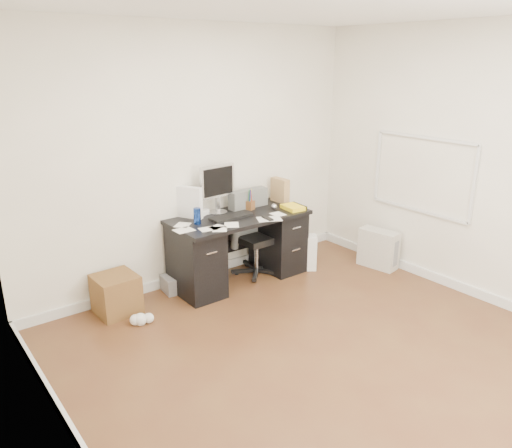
{
  "coord_description": "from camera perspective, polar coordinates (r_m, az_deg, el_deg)",
  "views": [
    {
      "loc": [
        -2.64,
        -2.49,
        2.35
      ],
      "look_at": [
        0.19,
        1.2,
        0.79
      ],
      "focal_mm": 35.0,
      "sensor_mm": 36.0,
      "label": 1
    }
  ],
  "objects": [
    {
      "name": "ground",
      "position": [
        4.32,
        7.99,
        -14.61
      ],
      "size": [
        4.0,
        4.0,
        0.0
      ],
      "primitive_type": "plane",
      "color": "#4E2A19",
      "rests_on": "ground"
    },
    {
      "name": "pc_tower",
      "position": [
        6.02,
        13.81,
        -2.75
      ],
      "size": [
        0.27,
        0.48,
        0.45
      ],
      "primitive_type": "cube",
      "rotation": [
        0.0,
        0.0,
        0.17
      ],
      "color": "#AEA89D",
      "rests_on": "ground"
    },
    {
      "name": "keyboard",
      "position": [
        5.24,
        -2.82,
        0.85
      ],
      "size": [
        0.48,
        0.18,
        0.03
      ],
      "primitive_type": "cube",
      "rotation": [
        0.0,
        0.0,
        0.03
      ],
      "color": "black",
      "rests_on": "desk"
    },
    {
      "name": "pen_cup",
      "position": [
        5.49,
        -0.67,
        2.84
      ],
      "size": [
        0.12,
        0.12,
        0.23
      ],
      "primitive_type": null,
      "rotation": [
        0.0,
        0.0,
        0.3
      ],
      "color": "#573819",
      "rests_on": "desk"
    },
    {
      "name": "office_chair",
      "position": [
        5.58,
        0.08,
        -1.1
      ],
      "size": [
        0.55,
        0.55,
        0.95
      ],
      "primitive_type": null,
      "rotation": [
        0.0,
        0.0,
        0.02
      ],
      "color": "#505250",
      "rests_on": "ground"
    },
    {
      "name": "lcd_monitor",
      "position": [
        5.33,
        -4.44,
        4.0
      ],
      "size": [
        0.44,
        0.27,
        0.54
      ],
      "primitive_type": null,
      "rotation": [
        0.0,
        0.0,
        0.07
      ],
      "color": "#B1B2B6",
      "rests_on": "desk"
    },
    {
      "name": "paper_remote",
      "position": [
        5.2,
        1.53,
        0.68
      ],
      "size": [
        0.31,
        0.29,
        0.02
      ],
      "primitive_type": null,
      "rotation": [
        0.0,
        0.0,
        -0.46
      ],
      "color": "silver",
      "rests_on": "desk"
    },
    {
      "name": "computer_mouse",
      "position": [
        5.52,
        2.08,
        2.0
      ],
      "size": [
        0.07,
        0.07,
        0.07
      ],
      "primitive_type": "sphere",
      "rotation": [
        0.0,
        0.0,
        0.07
      ],
      "color": "#B1B2B6",
      "rests_on": "desk"
    },
    {
      "name": "loose_papers",
      "position": [
        5.18,
        -3.44,
        0.48
      ],
      "size": [
        1.1,
        0.6,
        0.0
      ],
      "primitive_type": null,
      "color": "silver",
      "rests_on": "desk"
    },
    {
      "name": "shopping_bag",
      "position": [
        5.8,
        5.36,
        -3.26
      ],
      "size": [
        0.38,
        0.35,
        0.41
      ],
      "primitive_type": "cube",
      "rotation": [
        0.0,
        0.0,
        -0.6
      ],
      "color": "silver",
      "rests_on": "ground"
    },
    {
      "name": "magazine_file",
      "position": [
        5.8,
        2.76,
        3.89
      ],
      "size": [
        0.13,
        0.24,
        0.28
      ],
      "primitive_type": "cube",
      "rotation": [
        0.0,
        0.0,
        0.04
      ],
      "color": "#A3854F",
      "rests_on": "desk"
    },
    {
      "name": "wicker_basket",
      "position": [
        5.02,
        -15.68,
        -7.72
      ],
      "size": [
        0.4,
        0.4,
        0.38
      ],
      "primitive_type": "cube",
      "rotation": [
        0.0,
        0.0,
        0.04
      ],
      "color": "#4D3017",
      "rests_on": "ground"
    },
    {
      "name": "desk",
      "position": [
        5.44,
        -1.94,
        -2.51
      ],
      "size": [
        1.5,
        0.7,
        0.75
      ],
      "color": "black",
      "rests_on": "ground"
    },
    {
      "name": "yellow_book",
      "position": [
        5.55,
        4.28,
        1.91
      ],
      "size": [
        0.21,
        0.26,
        0.04
      ],
      "primitive_type": "cube",
      "rotation": [
        0.0,
        0.0,
        -0.09
      ],
      "color": "yellow",
      "rests_on": "desk"
    },
    {
      "name": "desk_printer",
      "position": [
        5.38,
        -9.01,
        -6.65
      ],
      "size": [
        0.31,
        0.26,
        0.17
      ],
      "primitive_type": "cube",
      "rotation": [
        0.0,
        0.0,
        -0.09
      ],
      "color": "slate",
      "rests_on": "ground"
    },
    {
      "name": "travel_mug",
      "position": [
        5.06,
        -6.74,
        0.92
      ],
      "size": [
        0.09,
        0.09,
        0.16
      ],
      "primitive_type": "cylinder",
      "rotation": [
        0.0,
        0.0,
        -0.24
      ],
      "color": "navy",
      "rests_on": "desk"
    },
    {
      "name": "room_shell",
      "position": [
        3.74,
        9.15,
        7.61
      ],
      "size": [
        4.02,
        4.02,
        2.71
      ],
      "color": "beige",
      "rests_on": "ground"
    },
    {
      "name": "white_binder",
      "position": [
        5.25,
        -7.65,
        2.48
      ],
      "size": [
        0.25,
        0.32,
        0.33
      ],
      "primitive_type": "cube",
      "rotation": [
        0.0,
        0.0,
        0.49
      ],
      "color": "white",
      "rests_on": "desk"
    }
  ]
}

